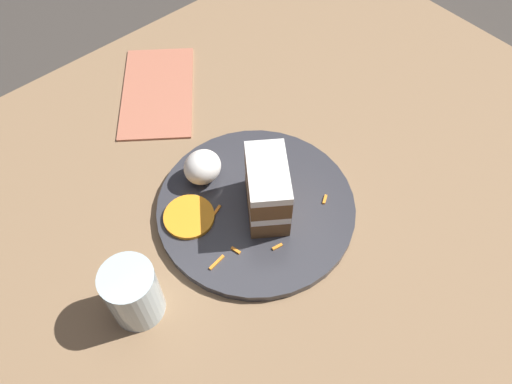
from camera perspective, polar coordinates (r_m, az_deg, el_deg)
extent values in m
plane|color=#38332D|center=(0.81, 0.86, -1.42)|extent=(6.00, 6.00, 0.00)
cube|color=#846647|center=(0.79, 0.88, -0.69)|extent=(1.19, 0.93, 0.04)
cylinder|color=#333338|center=(0.75, 0.00, -1.74)|extent=(0.30, 0.30, 0.01)
cube|color=brown|center=(0.73, 1.26, -1.05)|extent=(0.11, 0.12, 0.03)
cube|color=white|center=(0.71, 1.30, 0.01)|extent=(0.11, 0.12, 0.01)
cube|color=brown|center=(0.69, 1.33, 1.13)|extent=(0.11, 0.12, 0.03)
cube|color=white|center=(0.67, 1.37, 2.30)|extent=(0.11, 0.12, 0.01)
ellipsoid|color=white|center=(0.76, -6.14, 2.85)|extent=(0.06, 0.05, 0.05)
cylinder|color=orange|center=(0.74, -7.66, -2.81)|extent=(0.07, 0.07, 0.01)
cube|color=orange|center=(0.71, 2.46, -6.26)|extent=(0.02, 0.01, 0.00)
cube|color=orange|center=(0.76, 7.88, -0.83)|extent=(0.02, 0.01, 0.00)
cube|color=orange|center=(0.71, -2.32, -6.67)|extent=(0.01, 0.02, 0.00)
cube|color=orange|center=(0.74, -4.50, -2.09)|extent=(0.02, 0.01, 0.00)
cube|color=orange|center=(0.70, -4.51, -8.02)|extent=(0.03, 0.01, 0.00)
cube|color=orange|center=(0.78, 0.41, 2.49)|extent=(0.02, 0.02, 0.00)
cube|color=orange|center=(0.81, 0.25, 4.82)|extent=(0.01, 0.01, 0.00)
cylinder|color=silver|center=(0.66, -13.88, -11.15)|extent=(0.07, 0.07, 0.09)
cylinder|color=silver|center=(0.69, -13.37, -12.19)|extent=(0.06, 0.06, 0.03)
cube|color=#B2664C|center=(0.94, -11.36, 11.11)|extent=(0.24, 0.26, 0.00)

